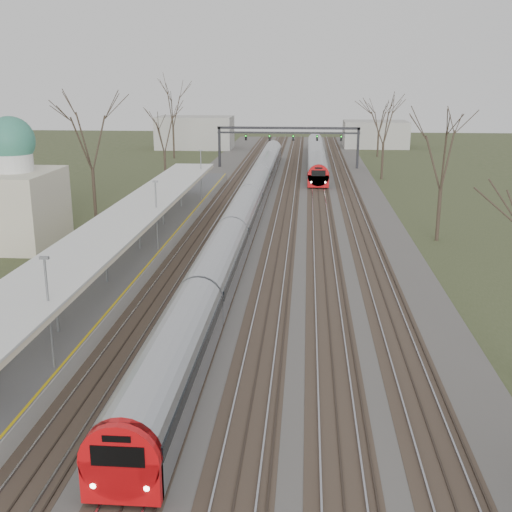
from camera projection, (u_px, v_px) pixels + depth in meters
The scene contains 8 objects.
track_bed at pixel (279, 207), 66.90m from camera, with size 24.00×160.00×0.22m.
platform at pixel (151, 243), 50.70m from camera, with size 3.50×69.00×1.00m, color #9E9B93.
canopy at pixel (134, 213), 45.44m from camera, with size 4.10×50.00×3.11m.
signal_gantry at pixel (289, 135), 94.37m from camera, with size 21.00×0.59×6.08m.
tree_west_far at pixel (90, 135), 59.35m from camera, with size 5.50×5.50×11.33m.
tree_east_far at pixel (443, 153), 51.43m from camera, with size 5.00×5.00×10.30m.
train_near at pixel (249, 201), 62.85m from camera, with size 2.62×90.21×3.05m.
train_far at pixel (316, 156), 98.38m from camera, with size 2.62×45.21×3.05m.
Camera 1 is at (3.09, -10.77, 13.26)m, focal length 45.00 mm.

